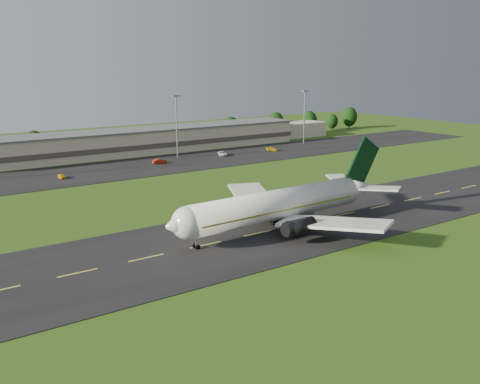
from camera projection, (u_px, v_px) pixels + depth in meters
ground at (344, 215)px, 108.98m from camera, size 360.00×360.00×0.00m
taxiway at (344, 215)px, 108.97m from camera, size 220.00×30.00×0.10m
apron at (176, 163)px, 166.36m from camera, size 260.00×30.00×0.10m
airliner at (280, 205)px, 98.50m from camera, size 51.29×42.16×15.57m
terminal at (159, 140)px, 188.29m from camera, size 145.00×16.00×8.40m
light_mast_centre at (177, 119)px, 172.57m from camera, size 2.40×1.20×20.35m
light_mast_east at (304, 111)px, 203.23m from camera, size 2.40×1.20×20.35m
tree_line at (204, 129)px, 209.66m from camera, size 196.24×9.50×10.30m
service_vehicle_a at (62, 176)px, 143.25m from camera, size 1.54×3.58×1.20m
service_vehicle_b at (160, 161)px, 164.51m from camera, size 4.59×1.99×1.47m
service_vehicle_c at (222, 153)px, 179.12m from camera, size 3.99×5.70×1.44m
service_vehicle_d at (272, 149)px, 188.93m from camera, size 4.15×4.58×1.28m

